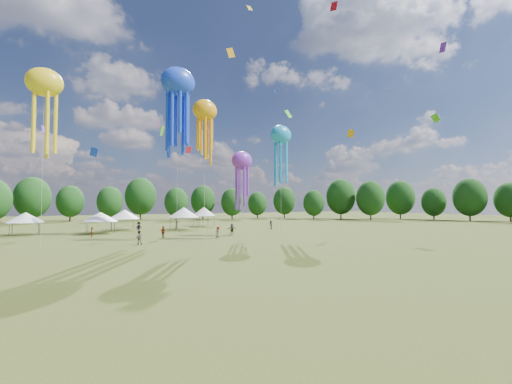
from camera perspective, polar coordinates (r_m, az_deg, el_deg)
ground at (r=20.77m, az=29.99°, el=-15.57°), size 300.00×300.00×0.00m
spectator_near at (r=42.59m, az=-19.73°, el=-7.50°), size 0.91×0.76×1.67m
spectators_far at (r=56.88m, az=-10.88°, el=-6.18°), size 32.13×20.11×1.86m
festival_tents at (r=65.51m, az=-20.01°, el=-3.65°), size 37.32×11.98×4.31m
show_kites at (r=51.31m, az=-13.31°, el=13.10°), size 35.05×14.00×27.09m
small_kites at (r=59.86m, az=-12.94°, el=21.54°), size 75.19×56.84×43.94m
treeline at (r=73.66m, az=-20.34°, el=-0.71°), size 201.57×95.24×13.43m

